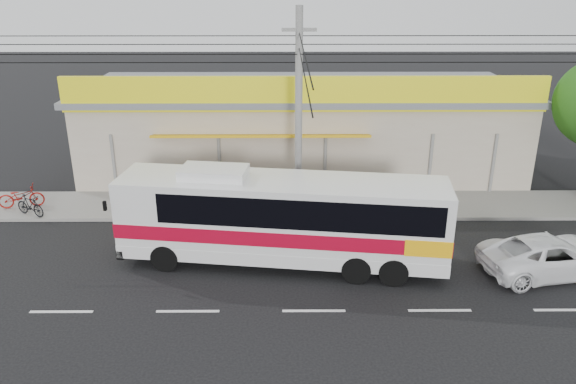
# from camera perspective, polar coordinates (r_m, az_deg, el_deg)

# --- Properties ---
(ground) EXTENTS (120.00, 120.00, 0.00)m
(ground) POSITION_cam_1_polar(r_m,az_deg,el_deg) (20.33, 2.29, -8.10)
(ground) COLOR black
(ground) RESTS_ON ground
(sidewalk) EXTENTS (30.00, 3.20, 0.15)m
(sidewalk) POSITION_cam_1_polar(r_m,az_deg,el_deg) (25.69, 1.71, -1.35)
(sidewalk) COLOR slate
(sidewalk) RESTS_ON ground
(lane_markings) EXTENTS (50.00, 0.12, 0.01)m
(lane_markings) POSITION_cam_1_polar(r_m,az_deg,el_deg) (18.20, 2.64, -11.98)
(lane_markings) COLOR silver
(lane_markings) RESTS_ON ground
(storefront_building) EXTENTS (22.60, 9.20, 5.70)m
(storefront_building) POSITION_cam_1_polar(r_m,az_deg,el_deg) (30.23, 1.39, 6.63)
(storefront_building) COLOR #A99B88
(storefront_building) RESTS_ON ground
(coach_bus) EXTENTS (11.92, 4.02, 3.60)m
(coach_bus) POSITION_cam_1_polar(r_m,az_deg,el_deg) (20.05, -0.09, -2.36)
(coach_bus) COLOR silver
(coach_bus) RESTS_ON ground
(motorbike_red) EXTENTS (2.05, 1.12, 1.02)m
(motorbike_red) POSITION_cam_1_polar(r_m,az_deg,el_deg) (27.80, -25.49, -0.41)
(motorbike_red) COLOR maroon
(motorbike_red) RESTS_ON sidewalk
(motorbike_dark) EXTENTS (1.60, 1.10, 0.94)m
(motorbike_dark) POSITION_cam_1_polar(r_m,az_deg,el_deg) (26.69, -24.74, -1.25)
(motorbike_dark) COLOR black
(motorbike_dark) RESTS_ON sidewalk
(white_car) EXTENTS (5.28, 3.16, 1.37)m
(white_car) POSITION_cam_1_polar(r_m,az_deg,el_deg) (21.99, 25.10, -5.87)
(white_car) COLOR white
(white_car) RESTS_ON ground
(utility_pole) EXTENTS (34.00, 14.00, 8.89)m
(utility_pole) POSITION_cam_1_polar(r_m,az_deg,el_deg) (22.04, 1.14, 14.43)
(utility_pole) COLOR slate
(utility_pole) RESTS_ON ground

